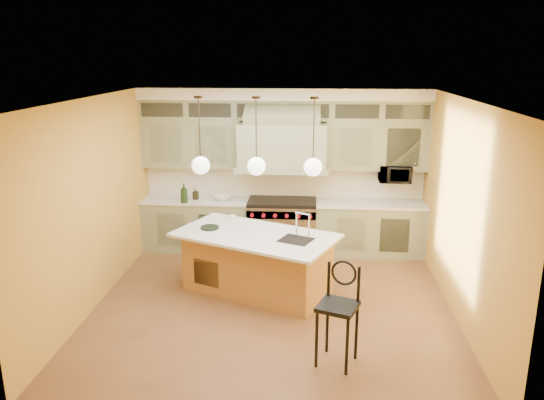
# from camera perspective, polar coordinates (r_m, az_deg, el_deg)

# --- Properties ---
(floor) EXTENTS (5.00, 5.00, 0.00)m
(floor) POSITION_cam_1_polar(r_m,az_deg,el_deg) (7.71, 0.12, -11.20)
(floor) COLOR brown
(floor) RESTS_ON ground
(ceiling) EXTENTS (5.00, 5.00, 0.00)m
(ceiling) POSITION_cam_1_polar(r_m,az_deg,el_deg) (6.91, 0.13, 10.82)
(ceiling) COLOR white
(ceiling) RESTS_ON wall_back
(wall_back) EXTENTS (5.00, 0.00, 5.00)m
(wall_back) POSITION_cam_1_polar(r_m,az_deg,el_deg) (9.59, 1.24, 3.38)
(wall_back) COLOR gold
(wall_back) RESTS_ON ground
(wall_front) EXTENTS (5.00, 0.00, 5.00)m
(wall_front) POSITION_cam_1_polar(r_m,az_deg,el_deg) (4.84, -2.13, -9.10)
(wall_front) COLOR gold
(wall_front) RESTS_ON ground
(wall_left) EXTENTS (0.00, 5.00, 5.00)m
(wall_left) POSITION_cam_1_polar(r_m,az_deg,el_deg) (7.76, -18.61, -0.36)
(wall_left) COLOR gold
(wall_left) RESTS_ON ground
(wall_right) EXTENTS (0.00, 5.00, 5.00)m
(wall_right) POSITION_cam_1_polar(r_m,az_deg,el_deg) (7.43, 19.74, -1.17)
(wall_right) COLOR gold
(wall_right) RESTS_ON ground
(back_cabinetry) EXTENTS (5.00, 0.77, 2.90)m
(back_cabinetry) POSITION_cam_1_polar(r_m,az_deg,el_deg) (9.34, 1.15, 2.91)
(back_cabinetry) COLOR gray
(back_cabinetry) RESTS_ON floor
(range) EXTENTS (1.20, 0.74, 0.96)m
(range) POSITION_cam_1_polar(r_m,az_deg,el_deg) (9.50, 1.09, -2.77)
(range) COLOR silver
(range) RESTS_ON floor
(kitchen_island) EXTENTS (2.60, 2.05, 1.35)m
(kitchen_island) POSITION_cam_1_polar(r_m,az_deg,el_deg) (7.94, -1.58, -6.64)
(kitchen_island) COLOR #A87D3B
(kitchen_island) RESTS_ON floor
(counter_stool) EXTENTS (0.54, 0.54, 1.20)m
(counter_stool) POSITION_cam_1_polar(r_m,az_deg,el_deg) (6.17, 7.18, -11.37)
(counter_stool) COLOR black
(counter_stool) RESTS_ON floor
(microwave) EXTENTS (0.54, 0.37, 0.30)m
(microwave) POSITION_cam_1_polar(r_m,az_deg,el_deg) (9.45, 13.06, 2.78)
(microwave) COLOR black
(microwave) RESTS_ON back_cabinetry
(oil_bottle_a) EXTENTS (0.15, 0.15, 0.34)m
(oil_bottle_a) POSITION_cam_1_polar(r_m,az_deg,el_deg) (9.37, -9.44, 0.74)
(oil_bottle_a) COLOR black
(oil_bottle_a) RESTS_ON back_cabinetry
(oil_bottle_b) EXTENTS (0.10, 0.10, 0.21)m
(oil_bottle_b) POSITION_cam_1_polar(r_m,az_deg,el_deg) (9.57, -8.21, 0.68)
(oil_bottle_b) COLOR black
(oil_bottle_b) RESTS_ON back_cabinetry
(fruit_bowl) EXTENTS (0.33, 0.33, 0.08)m
(fruit_bowl) POSITION_cam_1_polar(r_m,az_deg,el_deg) (9.49, -5.30, 0.24)
(fruit_bowl) COLOR silver
(fruit_bowl) RESTS_ON back_cabinetry
(cup) EXTENTS (0.10, 0.10, 0.09)m
(cup) POSITION_cam_1_polar(r_m,az_deg,el_deg) (8.35, -4.25, -1.95)
(cup) COLOR white
(cup) RESTS_ON kitchen_island
(pendant_left) EXTENTS (0.26, 0.26, 1.11)m
(pendant_left) POSITION_cam_1_polar(r_m,az_deg,el_deg) (7.64, -7.68, 3.93)
(pendant_left) COLOR #2D2319
(pendant_left) RESTS_ON ceiling
(pendant_center) EXTENTS (0.26, 0.26, 1.11)m
(pendant_center) POSITION_cam_1_polar(r_m,az_deg,el_deg) (7.51, -1.69, 3.87)
(pendant_center) COLOR #2D2319
(pendant_center) RESTS_ON ceiling
(pendant_right) EXTENTS (0.26, 0.26, 1.11)m
(pendant_right) POSITION_cam_1_polar(r_m,az_deg,el_deg) (7.47, 4.44, 3.76)
(pendant_right) COLOR #2D2319
(pendant_right) RESTS_ON ceiling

